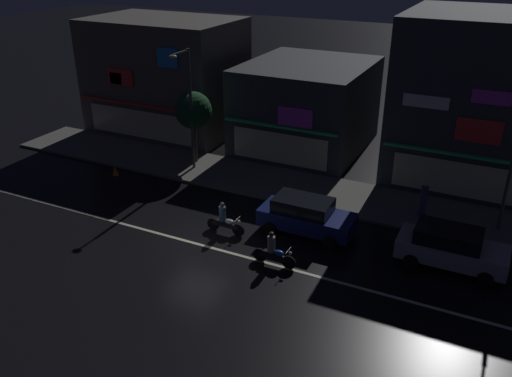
{
  "coord_description": "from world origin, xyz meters",
  "views": [
    {
      "loc": [
        11.34,
        -16.84,
        12.23
      ],
      "look_at": [
        1.31,
        3.58,
        1.43
      ],
      "focal_mm": 37.16,
      "sensor_mm": 36.0,
      "label": 1
    }
  ],
  "objects": [
    {
      "name": "motorcycle_opposite_lane",
      "position": [
        0.77,
        1.43,
        0.63
      ],
      "size": [
        1.9,
        0.6,
        1.52
      ],
      "rotation": [
        0.0,
        0.0,
        0.01
      ],
      "color": "black",
      "rests_on": "ground"
    },
    {
      "name": "parked_car_trailing",
      "position": [
        10.33,
        3.14,
        0.87
      ],
      "size": [
        4.3,
        1.98,
        1.67
      ],
      "rotation": [
        0.0,
        0.0,
        3.14
      ],
      "color": "#9EA0A5",
      "rests_on": "ground"
    },
    {
      "name": "sidewalk_far",
      "position": [
        0.0,
        7.25,
        0.07
      ],
      "size": [
        32.99,
        4.05,
        0.14
      ],
      "primitive_type": "cube",
      "color": "#5B5954",
      "rests_on": "ground"
    },
    {
      "name": "storefront_left_block",
      "position": [
        9.9,
        13.36,
        4.43
      ],
      "size": [
        8.38,
        8.33,
        8.87
      ],
      "color": "#383A3F",
      "rests_on": "ground"
    },
    {
      "name": "pedestrian_on_sidewalk",
      "position": [
        8.58,
        6.77,
        0.97
      ],
      "size": [
        0.34,
        0.34,
        1.77
      ],
      "rotation": [
        0.0,
        0.0,
        0.62
      ],
      "color": "#334766",
      "rests_on": "sidewalk_far"
    },
    {
      "name": "motorcycle_lead",
      "position": [
        3.85,
        0.02,
        0.63
      ],
      "size": [
        1.9,
        0.6,
        1.52
      ],
      "rotation": [
        0.0,
        0.0,
        -0.13
      ],
      "color": "black",
      "rests_on": "ground"
    },
    {
      "name": "lane_divider_stripe",
      "position": [
        0.0,
        0.0,
        0.01
      ],
      "size": [
        31.34,
        0.16,
        0.01
      ],
      "primitive_type": "cube",
      "color": "beige",
      "rests_on": "ground"
    },
    {
      "name": "parked_car_near_kerb",
      "position": [
        4.06,
        3.08,
        0.87
      ],
      "size": [
        4.3,
        1.98,
        1.67
      ],
      "rotation": [
        0.0,
        0.0,
        3.14
      ],
      "color": "navy",
      "rests_on": "ground"
    },
    {
      "name": "ground_plane",
      "position": [
        0.0,
        0.0,
        0.0
      ],
      "size": [
        140.0,
        140.0,
        0.0
      ],
      "primitive_type": "plane",
      "color": "black"
    },
    {
      "name": "street_tree",
      "position": [
        -4.82,
        7.89,
        3.26
      ],
      "size": [
        2.14,
        2.14,
        4.21
      ],
      "color": "#473323",
      "rests_on": "sidewalk_far"
    },
    {
      "name": "streetlamp_west",
      "position": [
        -4.41,
        6.82,
        4.18
      ],
      "size": [
        0.44,
        1.64,
        6.8
      ],
      "color": "#47494C",
      "rests_on": "sidewalk_far"
    },
    {
      "name": "traffic_cone",
      "position": [
        -7.99,
        4.37,
        0.28
      ],
      "size": [
        0.36,
        0.36,
        0.55
      ],
      "primitive_type": "cone",
      "color": "orange",
      "rests_on": "ground"
    },
    {
      "name": "storefront_center_block",
      "position": [
        0.0,
        13.47,
        2.67
      ],
      "size": [
        7.26,
        8.57,
        5.35
      ],
      "color": "#383A3F",
      "rests_on": "ground"
    },
    {
      "name": "storefront_right_block",
      "position": [
        -9.9,
        12.52,
        3.75
      ],
      "size": [
        9.8,
        6.65,
        7.52
      ],
      "color": "#56514C",
      "rests_on": "ground"
    }
  ]
}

